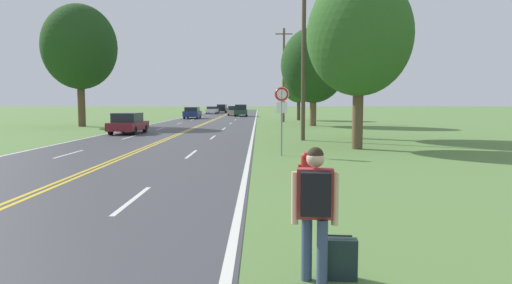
{
  "coord_description": "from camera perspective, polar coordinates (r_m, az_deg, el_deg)",
  "views": [
    {
      "loc": [
        5.47,
        -2.67,
        2.24
      ],
      "look_at": [
        5.4,
        7.49,
        1.33
      ],
      "focal_mm": 32.0,
      "sensor_mm": 36.0,
      "label": 1
    }
  ],
  "objects": [
    {
      "name": "hitchhiker_person",
      "position": [
        5.61,
        7.39,
        -7.35
      ],
      "size": [
        0.57,
        0.43,
        1.69
      ],
      "rotation": [
        0.0,
        0.0,
        1.49
      ],
      "color": "#38476B",
      "rests_on": "ground"
    },
    {
      "name": "car_dark_green_suv_mid_far",
      "position": [
        67.94,
        -1.88,
        4.01
      ],
      "size": [
        1.87,
        4.28,
        1.77
      ],
      "rotation": [
        0.0,
        0.0,
        -1.57
      ],
      "color": "black",
      "rests_on": "ground"
    },
    {
      "name": "utility_pole_far",
      "position": [
        49.25,
        3.49,
        8.47
      ],
      "size": [
        1.8,
        0.24,
        9.96
      ],
      "color": "brown",
      "rests_on": "ground"
    },
    {
      "name": "tree_left_verge",
      "position": [
        22.13,
        12.8,
        12.84
      ],
      "size": [
        4.88,
        4.88,
        8.09
      ],
      "color": "brown",
      "rests_on": "ground"
    },
    {
      "name": "tree_mid_treeline",
      "position": [
        28.55,
        12.73,
        13.86
      ],
      "size": [
        5.81,
        5.81,
        10.02
      ],
      "color": "brown",
      "rests_on": "ground"
    },
    {
      "name": "car_black_suv_horizon",
      "position": [
        89.7,
        -4.27,
        4.22
      ],
      "size": [
        1.98,
        4.83,
        1.64
      ],
      "rotation": [
        0.0,
        0.0,
        1.54
      ],
      "color": "black",
      "rests_on": "ground"
    },
    {
      "name": "fire_hydrant",
      "position": [
        13.48,
        6.23,
        -2.86
      ],
      "size": [
        0.44,
        0.28,
        0.75
      ],
      "color": "red",
      "rests_on": "ground"
    },
    {
      "name": "car_maroon_sedan_approaching",
      "position": [
        32.72,
        -15.71,
        2.28
      ],
      "size": [
        1.95,
        4.03,
        1.45
      ],
      "rotation": [
        0.0,
        0.0,
        1.53
      ],
      "color": "black",
      "rests_on": "ground"
    },
    {
      "name": "tree_right_cluster",
      "position": [
        42.21,
        7.2,
        9.49
      ],
      "size": [
        5.93,
        5.93,
        8.93
      ],
      "color": "brown",
      "rests_on": "ground"
    },
    {
      "name": "suitcase",
      "position": [
        6.01,
        10.33,
        -14.19
      ],
      "size": [
        0.46,
        0.21,
        0.57
      ],
      "rotation": [
        0.0,
        0.0,
        1.49
      ],
      "color": "#19282D",
      "rests_on": "ground"
    },
    {
      "name": "utility_pole_midground",
      "position": [
        26.41,
        5.96,
        10.19
      ],
      "size": [
        1.8,
        0.24,
        8.88
      ],
      "color": "brown",
      "rests_on": "ground"
    },
    {
      "name": "car_champagne_sedan_receding",
      "position": [
        73.56,
        -2.86,
        3.94
      ],
      "size": [
        1.89,
        4.83,
        1.5
      ],
      "rotation": [
        0.0,
        0.0,
        -1.54
      ],
      "color": "black",
      "rests_on": "ground"
    },
    {
      "name": "tree_behind_sign",
      "position": [
        54.38,
        5.38,
        7.35
      ],
      "size": [
        4.03,
        4.03,
        6.72
      ],
      "color": "#473828",
      "rests_on": "ground"
    },
    {
      "name": "traffic_sign",
      "position": [
        18.74,
        3.23,
        4.81
      ],
      "size": [
        0.6,
        0.1,
        2.83
      ],
      "color": "gray",
      "rests_on": "ground"
    },
    {
      "name": "tree_far_back",
      "position": [
        43.76,
        -21.19,
        11.0
      ],
      "size": [
        6.45,
        6.45,
        10.73
      ],
      "color": "brown",
      "rests_on": "ground"
    },
    {
      "name": "car_dark_blue_sedan_mid_near",
      "position": [
        59.88,
        -7.96,
        3.65
      ],
      "size": [
        1.89,
        4.76,
        1.5
      ],
      "rotation": [
        0.0,
        0.0,
        1.58
      ],
      "color": "black",
      "rests_on": "ground"
    },
    {
      "name": "car_white_sedan_distant",
      "position": [
        82.43,
        -5.5,
        4.01
      ],
      "size": [
        1.92,
        4.81,
        1.32
      ],
      "rotation": [
        0.0,
        0.0,
        1.55
      ],
      "color": "black",
      "rests_on": "ground"
    }
  ]
}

